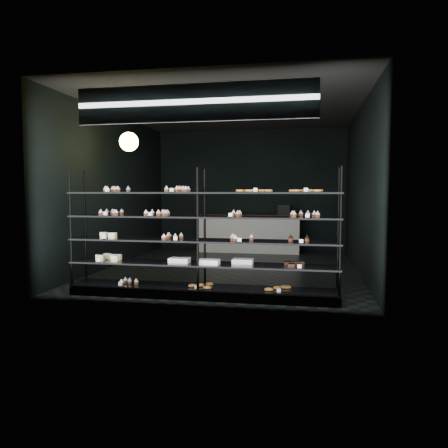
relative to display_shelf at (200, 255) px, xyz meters
name	(u,v)px	position (x,y,z in m)	size (l,w,h in m)	color
room	(231,190)	(0.04, 2.45, 0.97)	(5.01, 6.01, 3.20)	black
display_shelf	(200,255)	(0.00, 0.00, 0.00)	(4.00, 0.50, 1.91)	black
signage	(193,103)	(0.04, -0.48, 2.12)	(3.30, 0.05, 0.50)	#0D1D42
pendant_lamp	(129,142)	(-1.57, 1.16, 1.82)	(0.33, 0.33, 0.90)	black
service_counter	(250,233)	(0.11, 4.95, -0.13)	(2.66, 0.65, 1.23)	beige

